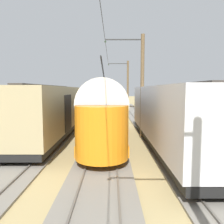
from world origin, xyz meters
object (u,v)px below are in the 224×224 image
Objects in this scene: boxcar_far_siding at (169,114)px; catenary_pole_foreground at (127,87)px; coach_adjacent at (48,111)px; catenary_pole_mid_near at (141,85)px; vintage_streetcar at (105,109)px; switch_stand at (154,115)px.

catenary_pole_foreground is at bearing -85.66° from boxcar_far_siding.
catenary_pole_mid_near reaches higher than coach_adjacent.
catenary_pole_foreground is 1.00× the size of catenary_pole_mid_near.
vintage_streetcar is 1.32× the size of coach_adjacent.
catenary_pole_mid_near is (1.41, -3.03, 1.93)m from boxcar_far_siding.
coach_adjacent is at bearing 67.78° from catenary_pole_foreground.
catenary_pole_mid_near is (-6.83, -1.18, 1.93)m from coach_adjacent.
coach_adjacent is at bearing 14.52° from vintage_streetcar.
catenary_pole_foreground is at bearing -90.00° from catenary_pole_mid_near.
coach_adjacent is 1.50× the size of catenary_pole_foreground.
coach_adjacent is 9.50× the size of switch_stand.
catenary_pole_foreground reaches higher than vintage_streetcar.
vintage_streetcar is at bearing 60.40° from switch_stand.
catenary_pole_foreground is (-2.71, -15.66, 1.84)m from vintage_streetcar.
catenary_pole_foreground reaches higher than coach_adjacent.
boxcar_far_siding is 18.73m from catenary_pole_foreground.
vintage_streetcar is at bearing -165.48° from coach_adjacent.
switch_stand is at bearing -131.79° from coach_adjacent.
catenary_pole_mid_near is at bearing 73.73° from switch_stand.
vintage_streetcar is 3.28m from catenary_pole_mid_near.
catenary_pole_foreground is (-6.83, -16.72, 1.93)m from coach_adjacent.
switch_stand is at bearing -119.60° from vintage_streetcar.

